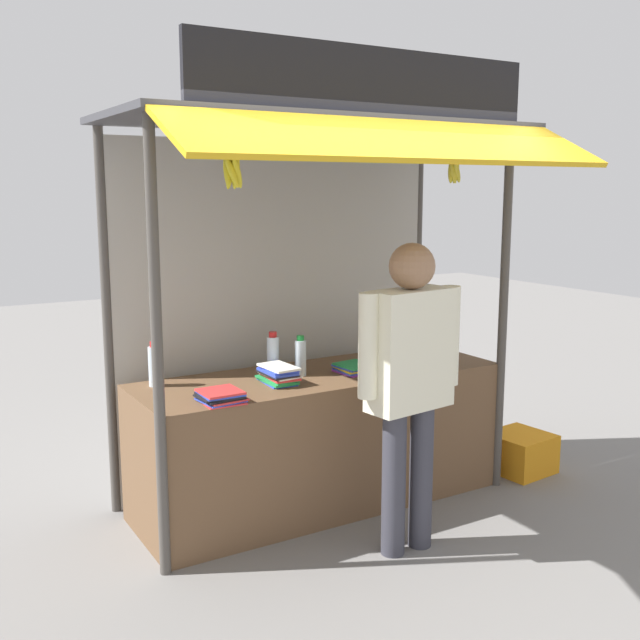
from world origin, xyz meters
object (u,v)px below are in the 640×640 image
(water_bottle_far_left, at_px, (399,337))
(magazine_stack_right, at_px, (221,396))
(water_bottle_front_right, at_px, (425,329))
(magazine_stack_back_right, at_px, (394,370))
(magazine_stack_mid_left, at_px, (354,368))
(banana_bunch_leftmost, at_px, (454,171))
(water_bottle_mid_right, at_px, (155,365))
(water_bottle_center, at_px, (273,355))
(water_bottle_back_left, at_px, (373,344))
(vendor_person, at_px, (410,370))
(water_bottle_front_left, at_px, (300,357))
(banana_bunch_inner_right, at_px, (232,172))
(magazine_stack_left, at_px, (278,374))
(plastic_crate, at_px, (520,452))

(water_bottle_far_left, relative_size, magazine_stack_right, 0.90)
(water_bottle_front_right, bearing_deg, magazine_stack_back_right, -141.47)
(magazine_stack_mid_left, height_order, banana_bunch_leftmost, banana_bunch_leftmost)
(water_bottle_mid_right, height_order, magazine_stack_right, water_bottle_mid_right)
(water_bottle_mid_right, xyz_separation_m, banana_bunch_leftmost, (1.66, -0.74, 1.15))
(water_bottle_front_right, bearing_deg, water_bottle_center, -172.32)
(water_bottle_center, relative_size, water_bottle_mid_right, 1.02)
(water_bottle_far_left, height_order, banana_bunch_leftmost, banana_bunch_leftmost)
(water_bottle_back_left, bearing_deg, water_bottle_front_right, 18.67)
(water_bottle_center, bearing_deg, vendor_person, -70.03)
(water_bottle_back_left, distance_m, banana_bunch_leftmost, 1.30)
(water_bottle_center, height_order, water_bottle_front_left, water_bottle_center)
(banana_bunch_inner_right, bearing_deg, magazine_stack_left, 41.74)
(magazine_stack_left, bearing_deg, water_bottle_front_left, 24.54)
(magazine_stack_back_right, relative_size, magazine_stack_right, 1.16)
(magazine_stack_left, height_order, magazine_stack_back_right, magazine_stack_left)
(magazine_stack_right, distance_m, vendor_person, 1.06)
(water_bottle_front_left, xyz_separation_m, magazine_stack_left, (-0.21, -0.10, -0.07))
(magazine_stack_back_right, height_order, banana_bunch_leftmost, banana_bunch_leftmost)
(magazine_stack_left, relative_size, magazine_stack_back_right, 0.99)
(water_bottle_center, bearing_deg, magazine_stack_mid_left, -24.35)
(water_bottle_center, distance_m, banana_bunch_inner_right, 1.39)
(water_bottle_center, xyz_separation_m, banana_bunch_inner_right, (-0.54, -0.62, 1.13))
(water_bottle_center, distance_m, water_bottle_far_left, 1.11)
(water_bottle_back_left, bearing_deg, water_bottle_center, 178.23)
(water_bottle_mid_right, height_order, water_bottle_back_left, water_bottle_mid_right)
(water_bottle_back_left, distance_m, water_bottle_front_left, 0.62)
(water_bottle_mid_right, distance_m, magazine_stack_back_right, 1.51)
(water_bottle_mid_right, bearing_deg, magazine_stack_mid_left, -15.40)
(water_bottle_front_right, bearing_deg, plastic_crate, -55.04)
(magazine_stack_mid_left, bearing_deg, water_bottle_front_right, 24.06)
(magazine_stack_left, bearing_deg, banana_bunch_inner_right, -138.26)
(water_bottle_center, distance_m, water_bottle_mid_right, 0.75)
(magazine_stack_right, xyz_separation_m, banana_bunch_inner_right, (0.00, -0.21, 1.22))
(water_bottle_back_left, height_order, water_bottle_front_right, water_bottle_front_right)
(water_bottle_mid_right, distance_m, plastic_crate, 2.73)
(water_bottle_far_left, bearing_deg, plastic_crate, -39.15)
(magazine_stack_mid_left, relative_size, magazine_stack_left, 0.87)
(magazine_stack_left, bearing_deg, water_bottle_center, 71.02)
(water_bottle_center, relative_size, water_bottle_front_right, 0.98)
(water_bottle_mid_right, bearing_deg, banana_bunch_leftmost, -23.98)
(water_bottle_center, height_order, magazine_stack_right, water_bottle_center)
(magazine_stack_back_right, bearing_deg, water_bottle_center, 152.53)
(water_bottle_mid_right, bearing_deg, magazine_stack_left, -25.77)
(water_bottle_mid_right, height_order, banana_bunch_leftmost, banana_bunch_leftmost)
(banana_bunch_leftmost, height_order, vendor_person, banana_bunch_leftmost)
(water_bottle_front_right, height_order, vendor_person, vendor_person)
(water_bottle_far_left, height_order, magazine_stack_mid_left, water_bottle_far_left)
(water_bottle_front_right, relative_size, magazine_stack_left, 0.99)
(water_bottle_front_left, height_order, magazine_stack_right, water_bottle_front_left)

